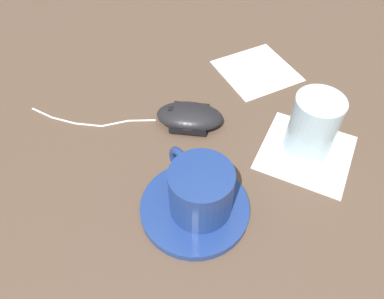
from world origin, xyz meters
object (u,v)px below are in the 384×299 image
at_px(coffee_cup, 199,189).
at_px(computer_mouse, 190,116).
at_px(saucer, 195,208).
at_px(drinking_glass, 313,125).

xyz_separation_m(coffee_cup, computer_mouse, (-0.09, -0.13, -0.03)).
height_order(saucer, drinking_glass, drinking_glass).
bearing_deg(coffee_cup, computer_mouse, -125.71).
bearing_deg(drinking_glass, computer_mouse, -56.78).
height_order(coffee_cup, computer_mouse, coffee_cup).
bearing_deg(saucer, drinking_glass, 172.65).
relative_size(coffee_cup, drinking_glass, 1.19).
bearing_deg(saucer, computer_mouse, -127.72).
distance_m(computer_mouse, drinking_glass, 0.19).
relative_size(saucer, coffee_cup, 1.29).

